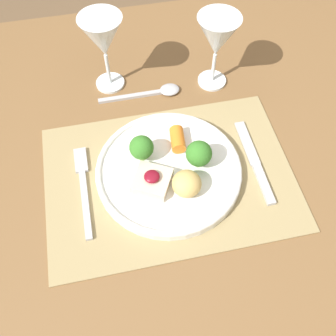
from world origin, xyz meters
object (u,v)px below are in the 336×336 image
spoon (157,92)px  knife (257,166)px  fork (83,184)px  dinner_plate (169,169)px  wine_glass_near (217,39)px  wine_glass_far (103,39)px

spoon → knife: bearing=-53.7°
fork → knife: knife is taller
dinner_plate → spoon: size_ratio=1.53×
dinner_plate → wine_glass_near: bearing=56.8°
knife → spoon: (-0.15, 0.23, -0.00)m
wine_glass_near → wine_glass_far: (-0.23, 0.04, 0.00)m
dinner_plate → wine_glass_far: wine_glass_far is taller
wine_glass_near → knife: bearing=-85.1°
dinner_plate → wine_glass_near: (0.15, 0.23, 0.10)m
knife → spoon: bearing=121.0°
dinner_plate → wine_glass_far: (-0.08, 0.27, 0.10)m
fork → spoon: 0.27m
fork → knife: size_ratio=1.00×
knife → wine_glass_near: (-0.02, 0.25, 0.11)m
fork → wine_glass_far: wine_glass_far is taller
knife → wine_glass_near: 0.27m
wine_glass_near → wine_glass_far: bearing=170.0°
dinner_plate → fork: bearing=176.8°
dinner_plate → fork: size_ratio=1.40×
dinner_plate → knife: 0.17m
dinner_plate → fork: dinner_plate is taller
knife → wine_glass_near: size_ratio=1.18×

